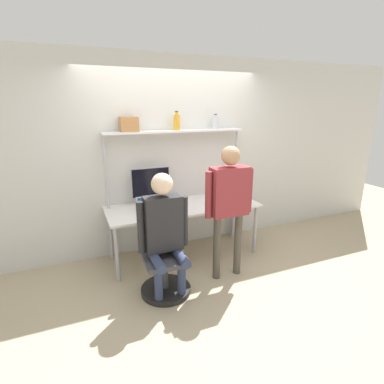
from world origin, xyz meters
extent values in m
plane|color=tan|center=(0.00, 0.00, 0.00)|extent=(12.00, 12.00, 0.00)
cube|color=silver|center=(0.00, 0.82, 1.35)|extent=(8.00, 0.06, 2.70)
cube|color=silver|center=(0.00, 0.41, 0.72)|extent=(2.04, 0.77, 0.03)
cylinder|color=#A5A5AA|center=(-0.96, 0.08, 0.35)|extent=(0.05, 0.05, 0.71)
cylinder|color=#A5A5AA|center=(0.96, 0.08, 0.35)|extent=(0.05, 0.05, 0.71)
cylinder|color=#A5A5AA|center=(-0.96, 0.73, 0.35)|extent=(0.05, 0.05, 0.71)
cylinder|color=#A5A5AA|center=(0.96, 0.73, 0.35)|extent=(0.05, 0.05, 0.71)
cube|color=white|center=(0.00, 0.67, 1.71)|extent=(1.94, 0.23, 0.02)
cylinder|color=#B2B2B7|center=(-0.95, 0.67, 0.86)|extent=(0.04, 0.04, 1.72)
cylinder|color=#B2B2B7|center=(0.95, 0.67, 0.86)|extent=(0.04, 0.04, 1.72)
cylinder|color=#B7B7BC|center=(-0.37, 0.65, 0.74)|extent=(0.17, 0.17, 0.01)
cylinder|color=#B7B7BC|center=(-0.37, 0.65, 0.80)|extent=(0.06, 0.06, 0.10)
cube|color=#B7B7BC|center=(-0.37, 0.66, 1.04)|extent=(0.53, 0.01, 0.41)
cube|color=black|center=(-0.37, 0.65, 1.04)|extent=(0.51, 0.02, 0.38)
cube|color=silver|center=(-0.50, 0.23, 0.74)|extent=(0.31, 0.21, 0.01)
cube|color=black|center=(-0.50, 0.21, 0.75)|extent=(0.26, 0.11, 0.00)
cube|color=silver|center=(-0.50, 0.32, 0.85)|extent=(0.31, 0.04, 0.20)
cube|color=#194C8C|center=(-0.50, 0.31, 0.85)|extent=(0.27, 0.03, 0.18)
cube|color=#264C8C|center=(-0.23, 0.24, 0.74)|extent=(0.07, 0.15, 0.01)
cube|color=black|center=(-0.23, 0.24, 0.75)|extent=(0.06, 0.13, 0.00)
cylinder|color=black|center=(-0.51, -0.35, 0.03)|extent=(0.56, 0.56, 0.06)
cylinder|color=#4C4C51|center=(-0.51, -0.35, 0.23)|extent=(0.06, 0.06, 0.33)
cube|color=#3F3F44|center=(-0.51, -0.35, 0.42)|extent=(0.48, 0.48, 0.05)
cube|color=#3F3F44|center=(-0.50, -0.14, 0.67)|extent=(0.42, 0.06, 0.45)
cylinder|color=#2D3856|center=(-0.63, -0.52, 0.22)|extent=(0.09, 0.09, 0.44)
cylinder|color=#2D3856|center=(-0.38, -0.52, 0.22)|extent=(0.09, 0.09, 0.44)
cylinder|color=#2D3856|center=(-0.63, -0.49, 0.49)|extent=(0.10, 0.38, 0.10)
cylinder|color=#2D3856|center=(-0.38, -0.49, 0.49)|extent=(0.10, 0.38, 0.10)
cube|color=#262628|center=(-0.51, -0.32, 0.83)|extent=(0.40, 0.20, 0.60)
cylinder|color=#262628|center=(-0.75, -0.32, 0.82)|extent=(0.08, 0.08, 0.57)
cylinder|color=#262628|center=(-0.26, -0.32, 0.82)|extent=(0.08, 0.08, 0.57)
sphere|color=beige|center=(-0.51, -0.32, 1.26)|extent=(0.23, 0.23, 0.23)
cylinder|color=#4C473D|center=(0.16, -0.30, 0.40)|extent=(0.09, 0.09, 0.80)
cylinder|color=#4C473D|center=(0.45, -0.30, 0.40)|extent=(0.09, 0.09, 0.80)
cube|color=maroon|center=(0.30, -0.30, 1.09)|extent=(0.44, 0.20, 0.57)
cylinder|color=maroon|center=(0.04, -0.30, 1.07)|extent=(0.08, 0.08, 0.54)
cylinder|color=maroon|center=(0.57, -0.30, 1.07)|extent=(0.08, 0.08, 0.54)
sphere|color=tan|center=(0.30, -0.30, 1.50)|extent=(0.22, 0.22, 0.22)
cylinder|color=silver|center=(0.60, 0.67, 1.80)|extent=(0.08, 0.08, 0.16)
cylinder|color=silver|center=(0.60, 0.67, 1.90)|extent=(0.04, 0.04, 0.03)
cylinder|color=black|center=(0.60, 0.67, 1.92)|extent=(0.04, 0.04, 0.01)
cylinder|color=gold|center=(0.02, 0.67, 1.82)|extent=(0.08, 0.08, 0.20)
cylinder|color=gold|center=(0.02, 0.67, 1.94)|extent=(0.04, 0.04, 0.04)
cylinder|color=black|center=(0.02, 0.67, 1.96)|extent=(0.04, 0.04, 0.01)
cube|color=#B27A47|center=(-0.62, 0.67, 1.81)|extent=(0.22, 0.18, 0.18)
camera|label=1|loc=(-1.36, -3.19, 2.04)|focal=28.00mm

